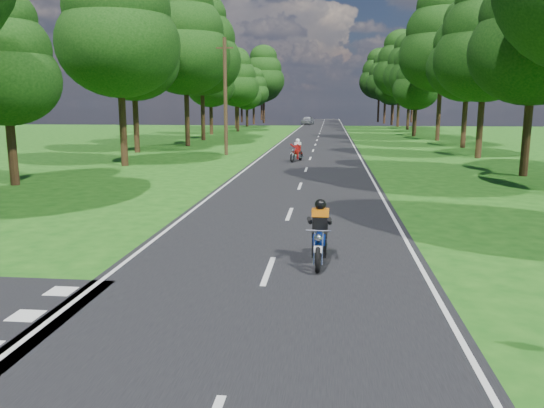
# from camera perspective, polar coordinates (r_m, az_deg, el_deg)

# --- Properties ---
(ground) EXTENTS (160.00, 160.00, 0.00)m
(ground) POSITION_cam_1_polar(r_m,az_deg,el_deg) (9.61, -1.79, -10.93)
(ground) COLOR #175012
(ground) RESTS_ON ground
(main_road) EXTENTS (7.00, 140.00, 0.02)m
(main_road) POSITION_cam_1_polar(r_m,az_deg,el_deg) (58.96, 5.01, 7.24)
(main_road) COLOR black
(main_road) RESTS_ON ground
(road_markings) EXTENTS (7.40, 140.00, 0.01)m
(road_markings) POSITION_cam_1_polar(r_m,az_deg,el_deg) (57.10, 4.83, 7.14)
(road_markings) COLOR silver
(road_markings) RESTS_ON main_road
(treeline) EXTENTS (40.00, 115.35, 14.78)m
(treeline) POSITION_cam_1_polar(r_m,az_deg,el_deg) (69.07, 6.54, 14.56)
(treeline) COLOR black
(treeline) RESTS_ON ground
(telegraph_pole) EXTENTS (1.20, 0.26, 8.00)m
(telegraph_pole) POSITION_cam_1_polar(r_m,az_deg,el_deg) (37.56, -5.04, 11.48)
(telegraph_pole) COLOR #382616
(telegraph_pole) RESTS_ON ground
(rider_near_blue) EXTENTS (0.61, 1.74, 1.44)m
(rider_near_blue) POSITION_cam_1_polar(r_m,az_deg,el_deg) (11.89, 5.15, -2.97)
(rider_near_blue) COLOR navy
(rider_near_blue) RESTS_ON main_road
(rider_far_red) EXTENTS (1.05, 1.78, 1.40)m
(rider_far_red) POSITION_cam_1_polar(r_m,az_deg,el_deg) (33.20, 2.66, 5.83)
(rider_far_red) COLOR #97120B
(rider_far_red) RESTS_ON main_road
(distant_car) EXTENTS (2.45, 4.63, 1.50)m
(distant_car) POSITION_cam_1_polar(r_m,az_deg,el_deg) (92.70, 3.87, 8.98)
(distant_car) COLOR #B0B2B7
(distant_car) RESTS_ON main_road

